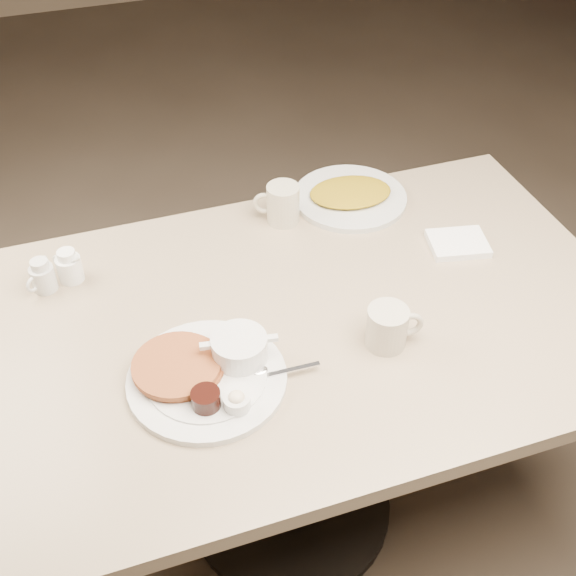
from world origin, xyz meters
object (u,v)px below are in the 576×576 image
object	(u,v)px
coffee_mug_near	(388,327)
creamer_right	(69,266)
main_plate	(209,370)
hash_plate	(350,196)
coffee_mug_far	(282,204)
diner_table	(291,371)
creamer_left	(42,276)

from	to	relation	value
coffee_mug_near	creamer_right	distance (m)	0.73
main_plate	creamer_right	xyz separation A→B (m)	(-0.23, 0.39, 0.01)
main_plate	creamer_right	size ratio (longest dim) A/B	5.03
coffee_mug_near	hash_plate	distance (m)	0.52
coffee_mug_near	coffee_mug_far	size ratio (longest dim) A/B	1.01
creamer_right	diner_table	bearing A→B (deg)	-33.19
creamer_left	hash_plate	world-z (taller)	creamer_left
creamer_right	creamer_left	bearing A→B (deg)	-164.86
diner_table	main_plate	world-z (taller)	main_plate
coffee_mug_near	coffee_mug_far	world-z (taller)	coffee_mug_far
creamer_right	coffee_mug_far	bearing A→B (deg)	6.33
diner_table	coffee_mug_far	world-z (taller)	coffee_mug_far
coffee_mug_far	hash_plate	world-z (taller)	coffee_mug_far
coffee_mug_near	creamer_left	world-z (taller)	coffee_mug_near
diner_table	creamer_right	size ratio (longest dim) A/B	18.75
coffee_mug_far	creamer_left	size ratio (longest dim) A/B	1.57
coffee_mug_far	creamer_left	xyz separation A→B (m)	(-0.59, -0.07, -0.01)
main_plate	coffee_mug_near	world-z (taller)	coffee_mug_near
coffee_mug_far	creamer_left	world-z (taller)	coffee_mug_far
coffee_mug_near	hash_plate	bearing A→B (deg)	76.08
hash_plate	main_plate	bearing A→B (deg)	-136.13
diner_table	hash_plate	xyz separation A→B (m)	(0.29, 0.37, 0.18)
coffee_mug_far	creamer_right	size ratio (longest dim) A/B	1.57
coffee_mug_near	creamer_left	size ratio (longest dim) A/B	1.59
main_plate	coffee_mug_near	distance (m)	0.37
diner_table	creamer_right	bearing A→B (deg)	146.81
creamer_right	hash_plate	xyz separation A→B (m)	(0.72, 0.08, -0.02)
coffee_mug_far	coffee_mug_near	bearing A→B (deg)	-81.41
diner_table	creamer_right	world-z (taller)	creamer_right
creamer_left	diner_table	bearing A→B (deg)	-28.47
main_plate	hash_plate	world-z (taller)	main_plate
diner_table	main_plate	size ratio (longest dim) A/B	3.72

